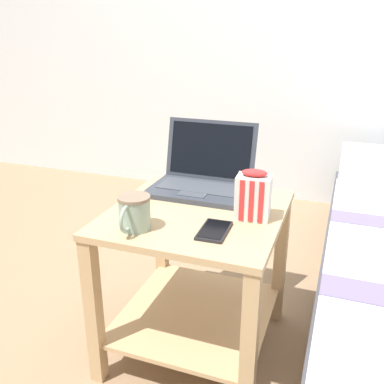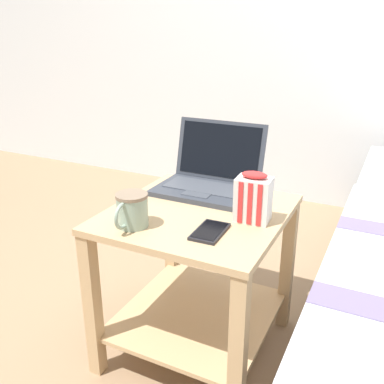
# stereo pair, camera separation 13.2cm
# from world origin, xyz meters

# --- Properties ---
(ground_plane) EXTENTS (8.00, 8.00, 0.00)m
(ground_plane) POSITION_xyz_m (0.00, 0.00, 0.00)
(ground_plane) COLOR #937556
(back_wall) EXTENTS (8.00, 0.05, 2.50)m
(back_wall) POSITION_xyz_m (0.00, 1.62, 1.25)
(back_wall) COLOR silver
(back_wall) RESTS_ON ground_plane
(bedside_table) EXTENTS (0.55, 0.58, 0.54)m
(bedside_table) POSITION_xyz_m (0.00, 0.00, 0.35)
(bedside_table) COLOR tan
(bedside_table) RESTS_ON ground_plane
(laptop) EXTENTS (0.35, 0.28, 0.23)m
(laptop) POSITION_xyz_m (-0.05, 0.20, 0.59)
(laptop) COLOR #333842
(laptop) RESTS_ON bedside_table
(mug_front_left) EXTENTS (0.10, 0.14, 0.10)m
(mug_front_left) POSITION_xyz_m (-0.13, -0.19, 0.60)
(mug_front_left) COLOR #8CA593
(mug_front_left) RESTS_ON bedside_table
(snack_bag) EXTENTS (0.11, 0.08, 0.16)m
(snack_bag) POSITION_xyz_m (0.18, 0.01, 0.61)
(snack_bag) COLOR silver
(snack_bag) RESTS_ON bedside_table
(cell_phone) EXTENTS (0.08, 0.14, 0.01)m
(cell_phone) POSITION_xyz_m (0.10, -0.13, 0.55)
(cell_phone) COLOR black
(cell_phone) RESTS_ON bedside_table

